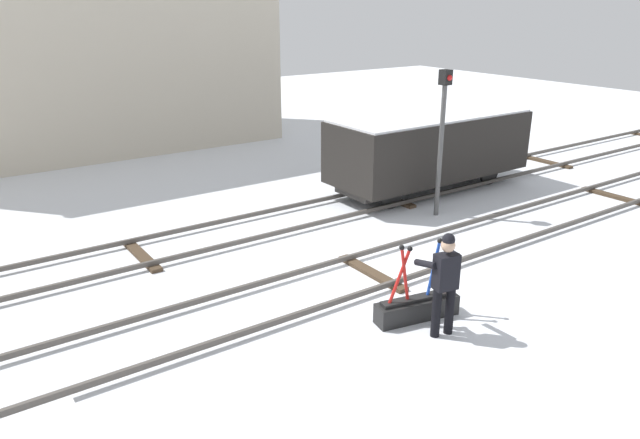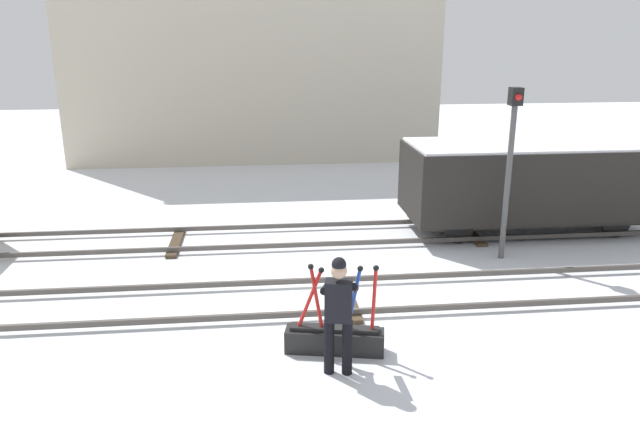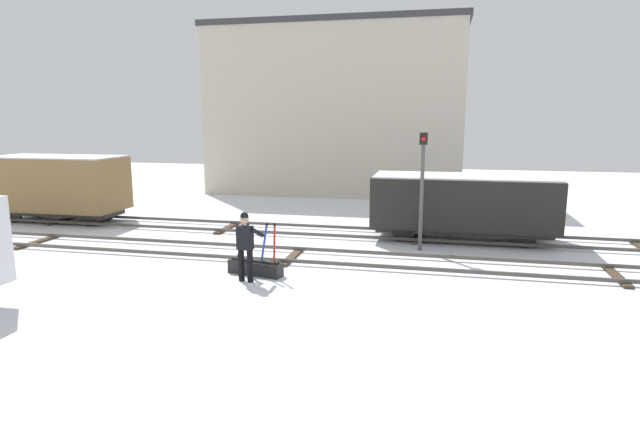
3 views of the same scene
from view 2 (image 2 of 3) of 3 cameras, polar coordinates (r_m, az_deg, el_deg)
The scene contains 8 objects.
ground_plane at distance 11.41m, azimuth 2.62°, elevation -7.55°, with size 60.00×60.00×0.00m, color silver.
track_main_line at distance 11.36m, azimuth 2.63°, elevation -7.05°, with size 44.00×1.94×0.18m.
track_siding_near at distance 14.62m, azimuth 0.56°, elevation -1.41°, with size 44.00×1.94×0.18m.
switch_lever_frame at distance 9.63m, azimuth 1.39°, elevation -10.82°, with size 1.56×0.66×1.45m.
rail_worker at distance 8.75m, azimuth 1.74°, elevation -8.24°, with size 0.63×0.75×1.79m.
signal_post at distance 13.42m, azimuth 17.25°, elevation 5.63°, with size 0.24×0.32×3.66m.
apartment_building at distance 25.44m, azimuth -6.25°, elevation 16.60°, with size 13.85×6.43×9.08m.
freight_car_mid_siding at distance 15.64m, azimuth 19.00°, elevation 3.40°, with size 6.00×2.25×2.22m.
Camera 2 is at (-1.61, -10.23, 4.78)m, focal length 34.47 mm.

